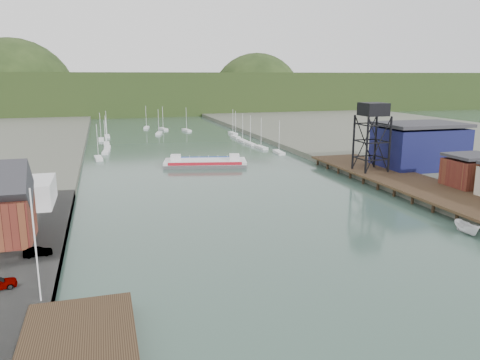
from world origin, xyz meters
TOP-DOWN VIEW (x-y plane):
  - ground at (0.00, 0.00)m, footprint 600.00×600.00m
  - west_stage at (-29.00, 0.00)m, footprint 10.00×18.00m
  - east_pier at (37.00, 45.00)m, footprint 14.00×70.00m
  - flagpole at (-33.00, 10.00)m, footprint 0.16×0.16m
  - lift_tower at (35.00, 58.00)m, footprint 6.50×6.50m
  - blue_shed at (50.00, 60.00)m, footprint 20.50×14.50m
  - marina_sailboats at (0.08, 138.46)m, footprint 57.71×92.65m
  - distant_hills at (-3.98, 301.35)m, footprint 500.00×120.00m
  - chain_ferry at (0.67, 85.33)m, footprint 23.69×13.59m
  - motorboat at (28.11, 18.47)m, footprint 2.24×5.27m
  - car_west_b at (-34.79, 23.26)m, footprint 3.66×1.69m

SIDE VIEW (x-z plane):
  - ground at x=0.00m, z-range 0.00..0.00m
  - marina_sailboats at x=0.08m, z-range -0.10..0.80m
  - west_stage at x=-29.00m, z-range 0.00..1.80m
  - chain_ferry at x=0.67m, z-range -0.68..2.52m
  - motorboat at x=28.11m, z-range 0.00..1.99m
  - east_pier at x=37.00m, z-range 0.67..3.12m
  - car_west_b at x=-34.79m, z-range 1.60..2.76m
  - blue_shed at x=50.00m, z-range 1.41..12.71m
  - flagpole at x=-33.00m, z-range 1.60..13.60m
  - distant_hills at x=-3.98m, z-range -29.62..50.38m
  - lift_tower at x=35.00m, z-range 7.65..23.65m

